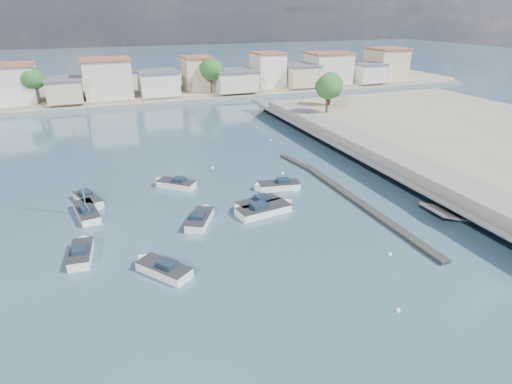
% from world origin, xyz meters
% --- Properties ---
extents(ground, '(400.00, 400.00, 0.00)m').
position_xyz_m(ground, '(0.00, 40.00, 0.00)').
color(ground, '#345468').
rests_on(ground, ground).
extents(seawall_walkway, '(5.00, 90.00, 1.80)m').
position_xyz_m(seawall_walkway, '(18.50, 13.00, 0.90)').
color(seawall_walkway, slate).
rests_on(seawall_walkway, ground).
extents(breakwater, '(2.00, 31.02, 0.35)m').
position_xyz_m(breakwater, '(6.90, 12.69, 0.17)').
color(breakwater, black).
rests_on(breakwater, ground).
extents(far_shore_land, '(160.00, 40.00, 1.40)m').
position_xyz_m(far_shore_land, '(0.00, 92.00, 0.70)').
color(far_shore_land, gray).
rests_on(far_shore_land, ground).
extents(far_shore_quay, '(160.00, 2.50, 0.80)m').
position_xyz_m(far_shore_quay, '(0.00, 71.00, 0.40)').
color(far_shore_quay, slate).
rests_on(far_shore_quay, ground).
extents(far_town, '(113.01, 12.80, 8.35)m').
position_xyz_m(far_town, '(10.71, 76.92, 4.93)').
color(far_town, beige).
rests_on(far_town, far_shore_land).
extents(shore_trees, '(74.56, 38.32, 7.92)m').
position_xyz_m(shore_trees, '(8.34, 68.11, 6.22)').
color(shore_trees, '#38281E').
rests_on(shore_trees, ground).
extents(motorboat_a, '(4.22, 4.79, 1.48)m').
position_xyz_m(motorboat_a, '(-15.33, 4.26, 0.38)').
color(motorboat_a, white).
rests_on(motorboat_a, ground).
extents(motorboat_b, '(3.81, 4.90, 1.48)m').
position_xyz_m(motorboat_b, '(-10.23, 11.89, 0.38)').
color(motorboat_b, white).
rests_on(motorboat_b, ground).
extents(motorboat_c, '(5.47, 2.67, 1.48)m').
position_xyz_m(motorboat_c, '(0.29, 17.05, 0.38)').
color(motorboat_c, white).
rests_on(motorboat_c, ground).
extents(motorboat_d, '(5.45, 3.00, 1.48)m').
position_xyz_m(motorboat_d, '(-3.87, 13.02, 0.38)').
color(motorboat_d, white).
rests_on(motorboat_d, ground).
extents(motorboat_e, '(2.20, 4.94, 1.48)m').
position_xyz_m(motorboat_e, '(-21.37, 9.16, 0.38)').
color(motorboat_e, white).
rests_on(motorboat_e, ground).
extents(motorboat_f, '(4.63, 4.34, 1.48)m').
position_xyz_m(motorboat_f, '(-10.90, 21.95, 0.38)').
color(motorboat_f, white).
rests_on(motorboat_f, ground).
extents(motorboat_g, '(3.19, 5.22, 1.48)m').
position_xyz_m(motorboat_g, '(-20.58, 20.53, 0.38)').
color(motorboat_g, white).
rests_on(motorboat_g, ground).
extents(motorboat_h, '(6.41, 3.04, 1.48)m').
position_xyz_m(motorboat_h, '(-3.31, 11.52, 0.38)').
color(motorboat_h, white).
rests_on(motorboat_h, ground).
extents(sailboat, '(2.75, 6.03, 9.00)m').
position_xyz_m(sailboat, '(-20.89, 17.71, 0.42)').
color(sailboat, white).
rests_on(sailboat, ground).
extents(mooring_buoys, '(12.70, 42.79, 0.38)m').
position_xyz_m(mooring_buoys, '(1.74, 15.51, 0.05)').
color(mooring_buoys, white).
rests_on(mooring_buoys, ground).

